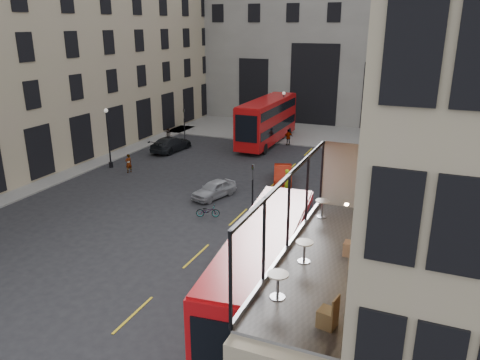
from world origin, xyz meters
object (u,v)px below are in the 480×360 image
at_px(traffic_light_far, 184,122).
at_px(cafe_chair_d, 365,217).
at_px(street_lamp_a, 109,141).
at_px(street_lamp_b, 283,118).
at_px(bus_near, 263,272).
at_px(pedestrian_a, 169,136).
at_px(pedestrian_b, 242,138).
at_px(traffic_light_near, 253,185).
at_px(bicycle, 208,211).
at_px(cafe_table_mid, 304,249).
at_px(cafe_table_far, 322,206).
at_px(cafe_chair_b, 358,262).
at_px(cyclist, 288,181).
at_px(bus_far, 267,119).
at_px(car_c, 171,144).
at_px(pedestrian_e, 129,163).
at_px(cafe_chair_a, 328,317).
at_px(cafe_table_near, 278,282).
at_px(car_a, 214,189).
at_px(pedestrian_c, 288,137).
at_px(pedestrian_d, 364,137).
at_px(car_b, 283,174).
at_px(cafe_chair_c, 351,248).

xyz_separation_m(traffic_light_far, cafe_chair_d, (22.20, -24.43, 2.43)).
height_order(traffic_light_far, cafe_chair_d, cafe_chair_d).
xyz_separation_m(street_lamp_a, street_lamp_b, (11.00, 16.00, 0.00)).
bearing_deg(bus_near, street_lamp_a, 141.57).
height_order(bus_near, pedestrian_a, bus_near).
relative_size(traffic_light_far, pedestrian_b, 2.32).
distance_m(traffic_light_near, cafe_chair_d, 12.01).
relative_size(bicycle, cafe_table_mid, 2.09).
height_order(cafe_table_far, cafe_chair_b, cafe_chair_b).
xyz_separation_m(traffic_light_far, cyclist, (14.63, -10.25, -1.49)).
height_order(bus_near, bus_far, bus_far).
bearing_deg(car_c, pedestrian_e, 98.17).
relative_size(bicycle, cafe_chair_a, 1.65).
bearing_deg(bicycle, cyclist, -49.56).
distance_m(cyclist, cafe_chair_a, 23.27).
height_order(pedestrian_b, cafe_table_far, cafe_table_far).
xyz_separation_m(traffic_light_far, cafe_table_near, (20.65, -31.03, 2.70)).
height_order(cafe_table_mid, cafe_table_far, cafe_table_mid).
xyz_separation_m(pedestrian_e, cafe_table_far, (20.05, -13.91, 4.27)).
distance_m(bicycle, cafe_table_far, 13.04).
bearing_deg(bicycle, cafe_chair_b, -156.55).
bearing_deg(car_a, pedestrian_e, -177.79).
bearing_deg(traffic_light_far, street_lamp_a, -101.31).
bearing_deg(pedestrian_c, bus_near, 73.16).
distance_m(cafe_chair_b, cafe_chair_d, 4.00).
relative_size(bicycle, pedestrian_a, 0.92).
xyz_separation_m(bus_far, pedestrian_c, (2.34, 0.20, -1.81)).
bearing_deg(car_c, traffic_light_near, 142.66).
relative_size(pedestrian_c, pedestrian_d, 0.93).
height_order(street_lamp_b, cafe_table_near, cafe_table_near).
bearing_deg(traffic_light_near, pedestrian_d, 80.60).
xyz_separation_m(cafe_table_near, cafe_chair_b, (1.93, 2.62, -0.24)).
bearing_deg(pedestrian_b, cafe_table_mid, -87.25).
bearing_deg(street_lamp_a, cafe_table_far, -32.93).
xyz_separation_m(bus_far, cafe_table_near, (12.68, -34.74, 2.46)).
xyz_separation_m(car_b, cafe_table_near, (7.18, -23.20, 4.46)).
height_order(pedestrian_a, cafe_chair_a, cafe_chair_a).
distance_m(traffic_light_far, bicycle, 20.19).
xyz_separation_m(bus_near, pedestrian_d, (-0.75, 32.92, -1.52)).
bearing_deg(cafe_chair_c, pedestrian_d, 97.36).
bearing_deg(pedestrian_a, car_b, -44.40).
relative_size(pedestrian_a, pedestrian_d, 0.93).
relative_size(pedestrian_a, cafe_chair_a, 1.80).
bearing_deg(pedestrian_c, traffic_light_far, -11.27).
distance_m(bicycle, cafe_table_near, 17.82).
distance_m(street_lamp_b, bus_near, 33.63).
distance_m(car_b, pedestrian_b, 12.11).
bearing_deg(bus_near, cyclist, 103.60).
bearing_deg(pedestrian_b, pedestrian_c, 3.86).
distance_m(bus_near, pedestrian_a, 32.56).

